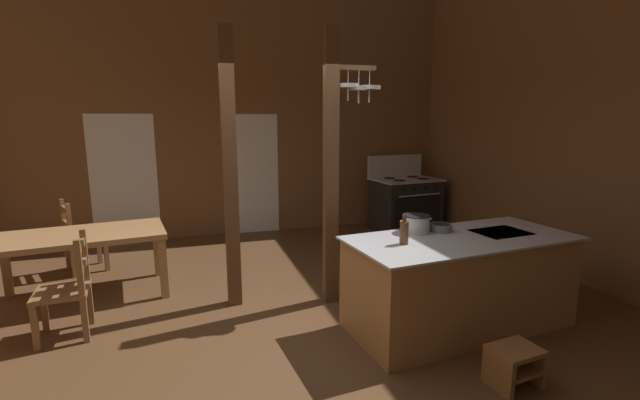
{
  "coord_description": "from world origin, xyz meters",
  "views": [
    {
      "loc": [
        -0.72,
        -3.59,
        1.97
      ],
      "look_at": [
        0.56,
        0.52,
        1.15
      ],
      "focal_mm": 24.09,
      "sensor_mm": 36.0,
      "label": 1
    }
  ],
  "objects_px": {
    "bottle_tall_on_counter": "(404,232)",
    "ladderback_chair_by_post": "(68,289)",
    "mixing_bowl_on_counter": "(441,228)",
    "kitchen_island": "(459,282)",
    "step_stool": "(514,363)",
    "ladderback_chair_near_window": "(81,238)",
    "dining_table": "(82,241)",
    "stockpot_on_counter": "(416,224)",
    "stove_range": "(405,203)"
  },
  "relations": [
    {
      "from": "bottle_tall_on_counter",
      "to": "ladderback_chair_by_post",
      "type": "bearing_deg",
      "value": 162.17
    },
    {
      "from": "kitchen_island",
      "to": "step_stool",
      "type": "bearing_deg",
      "value": -99.99
    },
    {
      "from": "dining_table",
      "to": "bottle_tall_on_counter",
      "type": "relative_size",
      "value": 6.7
    },
    {
      "from": "bottle_tall_on_counter",
      "to": "kitchen_island",
      "type": "bearing_deg",
      "value": 4.1
    },
    {
      "from": "stove_range",
      "to": "ladderback_chair_near_window",
      "type": "height_order",
      "value": "stove_range"
    },
    {
      "from": "step_stool",
      "to": "stockpot_on_counter",
      "type": "distance_m",
      "value": 1.47
    },
    {
      "from": "stove_range",
      "to": "dining_table",
      "type": "distance_m",
      "value": 5.11
    },
    {
      "from": "ladderback_chair_near_window",
      "to": "ladderback_chair_by_post",
      "type": "height_order",
      "value": "same"
    },
    {
      "from": "stockpot_on_counter",
      "to": "ladderback_chair_near_window",
      "type": "bearing_deg",
      "value": 144.37
    },
    {
      "from": "kitchen_island",
      "to": "bottle_tall_on_counter",
      "type": "height_order",
      "value": "bottle_tall_on_counter"
    },
    {
      "from": "step_stool",
      "to": "ladderback_chair_near_window",
      "type": "relative_size",
      "value": 0.41
    },
    {
      "from": "stockpot_on_counter",
      "to": "kitchen_island",
      "type": "bearing_deg",
      "value": -39.87
    },
    {
      "from": "step_stool",
      "to": "bottle_tall_on_counter",
      "type": "bearing_deg",
      "value": 117.31
    },
    {
      "from": "stove_range",
      "to": "dining_table",
      "type": "height_order",
      "value": "stove_range"
    },
    {
      "from": "step_stool",
      "to": "bottle_tall_on_counter",
      "type": "relative_size",
      "value": 1.44
    },
    {
      "from": "ladderback_chair_near_window",
      "to": "stove_range",
      "type": "bearing_deg",
      "value": 7.62
    },
    {
      "from": "ladderback_chair_by_post",
      "to": "bottle_tall_on_counter",
      "type": "bearing_deg",
      "value": -17.83
    },
    {
      "from": "ladderback_chair_by_post",
      "to": "stockpot_on_counter",
      "type": "height_order",
      "value": "stockpot_on_counter"
    },
    {
      "from": "kitchen_island",
      "to": "step_stool",
      "type": "xyz_separation_m",
      "value": [
        -0.17,
        -0.95,
        -0.26
      ]
    },
    {
      "from": "dining_table",
      "to": "stockpot_on_counter",
      "type": "xyz_separation_m",
      "value": [
        3.24,
        -1.53,
        0.32
      ]
    },
    {
      "from": "stove_range",
      "to": "stockpot_on_counter",
      "type": "height_order",
      "value": "stove_range"
    },
    {
      "from": "step_stool",
      "to": "stockpot_on_counter",
      "type": "relative_size",
      "value": 1.16
    },
    {
      "from": "ladderback_chair_near_window",
      "to": "kitchen_island",
      "type": "bearing_deg",
      "value": -36.02
    },
    {
      "from": "stove_range",
      "to": "ladderback_chair_near_window",
      "type": "xyz_separation_m",
      "value": [
        -5.06,
        -0.68,
        -0.03
      ]
    },
    {
      "from": "dining_table",
      "to": "ladderback_chair_near_window",
      "type": "xyz_separation_m",
      "value": [
        -0.22,
        0.95,
        -0.2
      ]
    },
    {
      "from": "stockpot_on_counter",
      "to": "bottle_tall_on_counter",
      "type": "height_order",
      "value": "bottle_tall_on_counter"
    },
    {
      "from": "ladderback_chair_near_window",
      "to": "bottle_tall_on_counter",
      "type": "xyz_separation_m",
      "value": [
        3.16,
        -2.8,
        0.54
      ]
    },
    {
      "from": "ladderback_chair_by_post",
      "to": "bottle_tall_on_counter",
      "type": "distance_m",
      "value": 3.07
    },
    {
      "from": "dining_table",
      "to": "ladderback_chair_near_window",
      "type": "distance_m",
      "value": 1.0
    },
    {
      "from": "stove_range",
      "to": "bottle_tall_on_counter",
      "type": "distance_m",
      "value": 4.0
    },
    {
      "from": "stove_range",
      "to": "step_stool",
      "type": "distance_m",
      "value": 4.62
    },
    {
      "from": "step_stool",
      "to": "kitchen_island",
      "type": "bearing_deg",
      "value": 80.01
    },
    {
      "from": "ladderback_chair_near_window",
      "to": "mixing_bowl_on_counter",
      "type": "height_order",
      "value": "mixing_bowl_on_counter"
    },
    {
      "from": "stockpot_on_counter",
      "to": "mixing_bowl_on_counter",
      "type": "height_order",
      "value": "stockpot_on_counter"
    },
    {
      "from": "ladderback_chair_near_window",
      "to": "ladderback_chair_by_post",
      "type": "bearing_deg",
      "value": -81.46
    },
    {
      "from": "stove_range",
      "to": "bottle_tall_on_counter",
      "type": "relative_size",
      "value": 4.88
    },
    {
      "from": "step_stool",
      "to": "ladderback_chair_by_post",
      "type": "xyz_separation_m",
      "value": [
        -3.35,
        1.83,
        0.27
      ]
    },
    {
      "from": "step_stool",
      "to": "stockpot_on_counter",
      "type": "bearing_deg",
      "value": 97.68
    },
    {
      "from": "kitchen_island",
      "to": "ladderback_chair_by_post",
      "type": "relative_size",
      "value": 2.36
    },
    {
      "from": "kitchen_island",
      "to": "ladderback_chair_near_window",
      "type": "distance_m",
      "value": 4.69
    },
    {
      "from": "dining_table",
      "to": "ladderback_chair_near_window",
      "type": "bearing_deg",
      "value": 103.26
    },
    {
      "from": "mixing_bowl_on_counter",
      "to": "ladderback_chair_by_post",
      "type": "bearing_deg",
      "value": 169.4
    },
    {
      "from": "step_stool",
      "to": "stove_range",
      "type": "bearing_deg",
      "value": 71.88
    },
    {
      "from": "kitchen_island",
      "to": "dining_table",
      "type": "xyz_separation_m",
      "value": [
        -3.57,
        1.81,
        0.21
      ]
    },
    {
      "from": "dining_table",
      "to": "mixing_bowl_on_counter",
      "type": "relative_size",
      "value": 8.61
    },
    {
      "from": "mixing_bowl_on_counter",
      "to": "stockpot_on_counter",
      "type": "bearing_deg",
      "value": 171.24
    },
    {
      "from": "dining_table",
      "to": "bottle_tall_on_counter",
      "type": "height_order",
      "value": "bottle_tall_on_counter"
    },
    {
      "from": "ladderback_chair_by_post",
      "to": "ladderback_chair_near_window",
      "type": "bearing_deg",
      "value": 98.54
    },
    {
      "from": "stove_range",
      "to": "step_stool",
      "type": "height_order",
      "value": "stove_range"
    },
    {
      "from": "ladderback_chair_near_window",
      "to": "ladderback_chair_by_post",
      "type": "relative_size",
      "value": 1.0
    }
  ]
}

